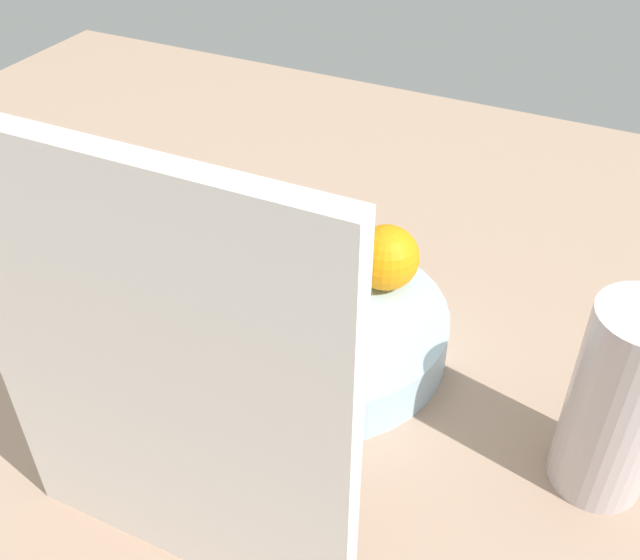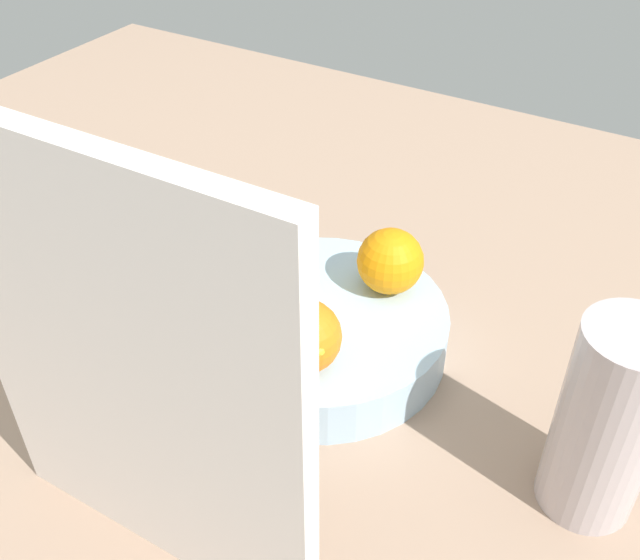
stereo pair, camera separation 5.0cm
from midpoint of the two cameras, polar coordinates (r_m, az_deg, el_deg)
ground_plane at (r=76.50cm, az=2.52°, el=-8.14°), size 180.00×140.00×3.00cm
fruit_bowl at (r=76.50cm, az=1.89°, el=-3.92°), size 26.46×26.46×5.07cm
orange_front_left at (r=76.26cm, az=7.38°, el=1.42°), size 6.98×6.98×6.98cm
orange_front_right at (r=74.47cm, az=-3.70°, el=0.67°), size 6.98×6.98×6.98cm
orange_center at (r=66.80cm, az=0.72°, el=-4.40°), size 6.98×6.98×6.98cm
banana_bunch at (r=70.87cm, az=-0.15°, el=-1.88°), size 15.72×15.95×6.20cm
cutting_board at (r=50.27cm, az=-11.67°, el=-8.08°), size 28.01×1.98×36.00cm
thermos_tumbler at (r=63.61cm, az=23.65°, el=-10.20°), size 8.04×8.04×18.81cm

